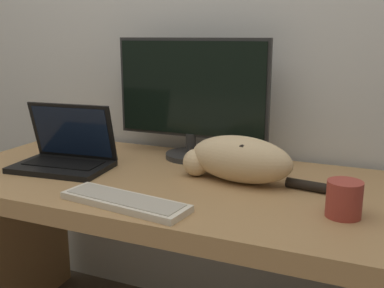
% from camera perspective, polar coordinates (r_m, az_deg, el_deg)
% --- Properties ---
extents(wall_back, '(6.40, 0.06, 2.60)m').
position_cam_1_polar(wall_back, '(1.90, 1.56, 16.12)').
color(wall_back, silver).
rests_on(wall_back, ground_plane).
extents(desk, '(1.51, 0.76, 0.74)m').
position_cam_1_polar(desk, '(1.62, -4.44, -9.22)').
color(desk, '#A37A4C').
rests_on(desk, ground_plane).
extents(monitor, '(0.62, 0.20, 0.47)m').
position_cam_1_polar(monitor, '(1.74, -0.11, 6.03)').
color(monitor, '#282828').
rests_on(monitor, desk).
extents(laptop, '(0.36, 0.25, 0.23)m').
position_cam_1_polar(laptop, '(1.71, -15.80, -1.38)').
color(laptop, black).
rests_on(laptop, desk).
extents(external_keyboard, '(0.41, 0.17, 0.02)m').
position_cam_1_polar(external_keyboard, '(1.32, -8.56, -7.22)').
color(external_keyboard, beige).
rests_on(external_keyboard, desk).
extents(cat, '(0.51, 0.21, 0.15)m').
position_cam_1_polar(cat, '(1.50, 5.89, -1.84)').
color(cat, '#D1B284').
rests_on(cat, desk).
extents(coffee_mug, '(0.10, 0.10, 0.10)m').
position_cam_1_polar(coffee_mug, '(1.28, 18.75, -6.63)').
color(coffee_mug, '#9E382D').
rests_on(coffee_mug, desk).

